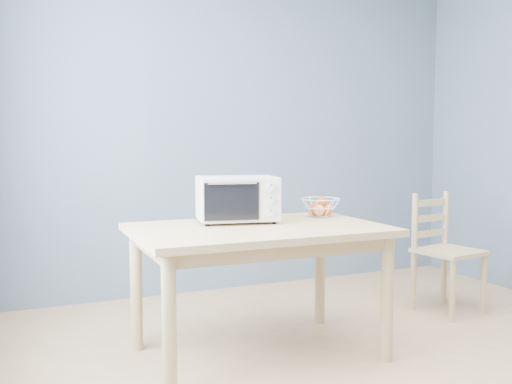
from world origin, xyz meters
name	(u,v)px	position (x,y,z in m)	size (l,w,h in m)	color
room	(425,126)	(0.00, 0.00, 1.30)	(4.01, 4.51, 2.61)	tan
dining_table	(258,244)	(-0.53, 0.75, 0.65)	(1.40, 0.90, 0.75)	tan
toaster_oven	(234,198)	(-0.60, 0.96, 0.89)	(0.51, 0.40, 0.27)	silver
fruit_basket	(320,207)	(0.00, 0.98, 0.81)	(0.28, 0.28, 0.13)	silver
dining_chair	(444,253)	(1.06, 1.01, 0.42)	(0.46, 0.46, 0.86)	tan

